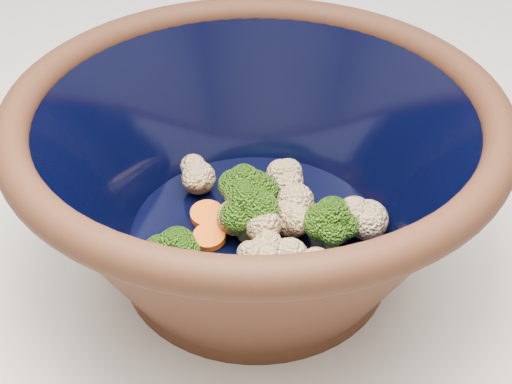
# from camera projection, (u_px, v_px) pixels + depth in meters

# --- Properties ---
(mixing_bowl) EXTENTS (0.46, 0.46, 0.16)m
(mixing_bowl) POSITION_uv_depth(u_px,v_px,m) (256.00, 176.00, 0.55)
(mixing_bowl) COLOR black
(mixing_bowl) RESTS_ON counter
(vegetable_pile) EXTENTS (0.18, 0.17, 0.05)m
(vegetable_pile) POSITION_uv_depth(u_px,v_px,m) (267.00, 219.00, 0.56)
(vegetable_pile) COLOR #608442
(vegetable_pile) RESTS_ON mixing_bowl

